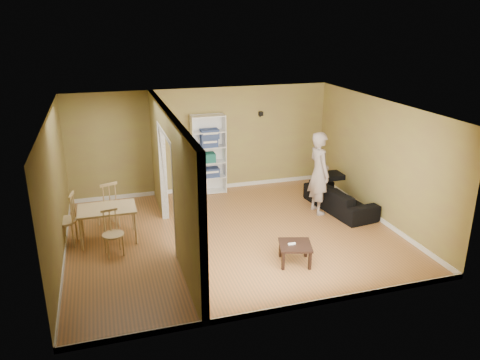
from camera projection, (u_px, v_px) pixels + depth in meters
The scene contains 16 objects.
room_shell at pixel (233, 175), 9.09m from camera, with size 6.50×6.50×6.50m.
partition at pixel (172, 180), 8.77m from camera, with size 0.22×5.50×2.60m, color olive, non-canonical shape.
wall_speaker at pixel (261, 114), 11.74m from camera, with size 0.10×0.10×0.10m, color black.
sofa at pixel (340, 195), 10.66m from camera, with size 0.83×1.94×0.74m, color black.
person at pixel (319, 166), 10.30m from camera, with size 0.62×0.79×2.19m, color slate.
bookshelf at pixel (208, 154), 11.58m from camera, with size 0.83×0.36×1.98m.
paper_box_navy_a at pixel (210, 172), 11.69m from camera, with size 0.43×0.28×0.22m, color #162B4E.
paper_box_teal at pixel (206, 158), 11.54m from camera, with size 0.44×0.28×0.22m, color #13747C.
paper_box_navy_b at pixel (209, 142), 11.44m from camera, with size 0.40×0.26×0.21m, color #141C50.
paper_box_navy_c at pixel (209, 133), 11.36m from camera, with size 0.44×0.29×0.23m, color navy.
coffee_table at pixel (295, 247), 8.34m from camera, with size 0.56×0.56×0.38m.
game_controller at pixel (292, 244), 8.30m from camera, with size 0.14×0.04×0.03m, color white.
dining_table at pixel (107, 212), 9.11m from camera, with size 1.10×0.73×0.69m.
chair_left at pixel (64, 220), 8.97m from camera, with size 0.48×0.48×1.04m, color tan, non-canonical shape.
chair_near at pixel (113, 233), 8.60m from camera, with size 0.40×0.40×0.86m, color tan, non-canonical shape.
chair_far at pixel (107, 204), 9.76m from camera, with size 0.47×0.47×1.02m, color #D9AF81, non-canonical shape.
Camera 1 is at (-2.37, -8.29, 4.20)m, focal length 35.00 mm.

